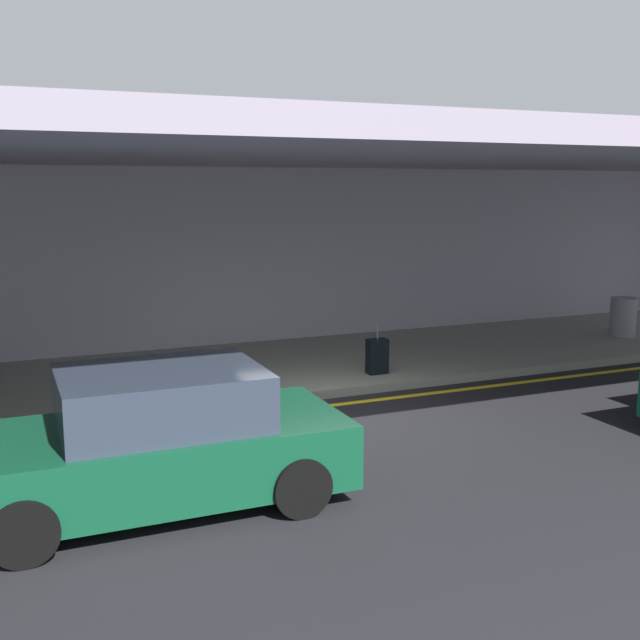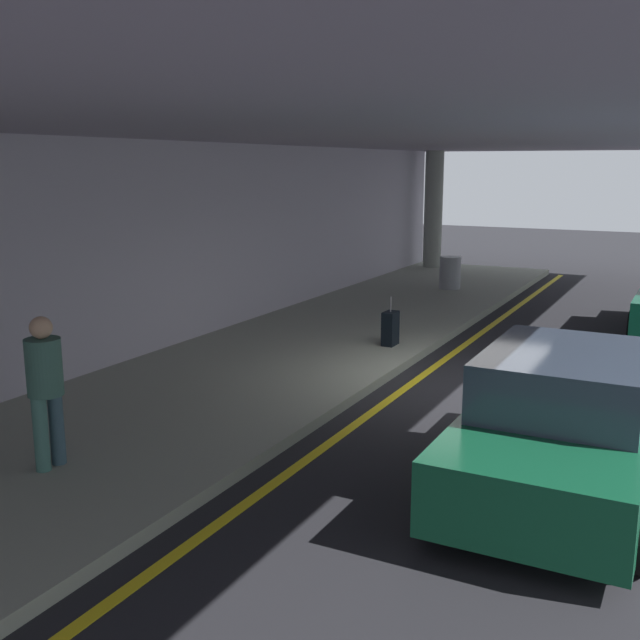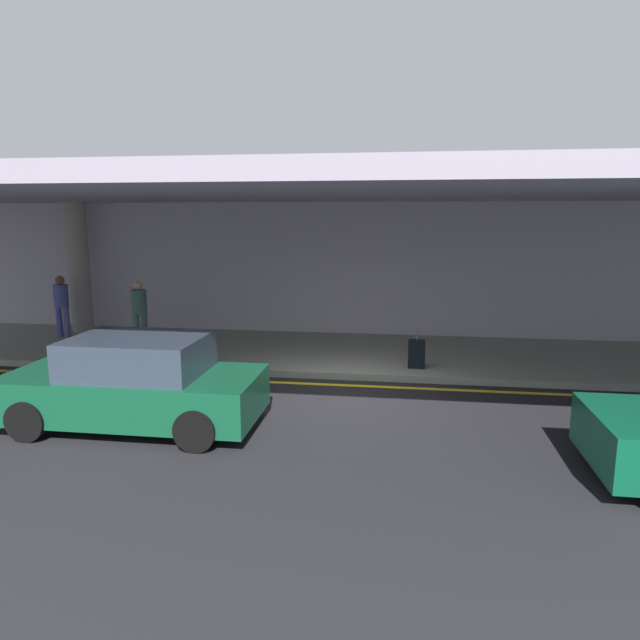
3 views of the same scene
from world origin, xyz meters
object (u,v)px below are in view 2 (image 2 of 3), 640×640
object	(u,v)px
support_column_left_mid	(433,209)
suitcase_upright_primary	(390,328)
trash_bin_steel	(450,273)
traveler_with_luggage	(45,382)
car_dark_green	(562,425)

from	to	relation	value
support_column_left_mid	suitcase_upright_primary	xyz separation A→B (m)	(-10.51, -2.83, -1.51)
suitcase_upright_primary	support_column_left_mid	bearing A→B (deg)	0.94
suitcase_upright_primary	trash_bin_steel	xyz separation A→B (m)	(6.59, 0.98, 0.11)
traveler_with_luggage	trash_bin_steel	size ratio (longest dim) A/B	1.98
support_column_left_mid	car_dark_green	xyz separation A→B (m)	(-15.12, -6.64, -1.26)
support_column_left_mid	trash_bin_steel	distance (m)	4.56
support_column_left_mid	car_dark_green	bearing A→B (deg)	-156.29
car_dark_green	traveler_with_luggage	world-z (taller)	traveler_with_luggage
support_column_left_mid	car_dark_green	world-z (taller)	support_column_left_mid
support_column_left_mid	traveler_with_luggage	size ratio (longest dim) A/B	2.17
car_dark_green	traveler_with_luggage	bearing A→B (deg)	-66.66
support_column_left_mid	suitcase_upright_primary	bearing A→B (deg)	-164.92
traveler_with_luggage	suitcase_upright_primary	distance (m)	7.04
car_dark_green	trash_bin_steel	bearing A→B (deg)	-158.41
car_dark_green	support_column_left_mid	bearing A→B (deg)	-157.85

